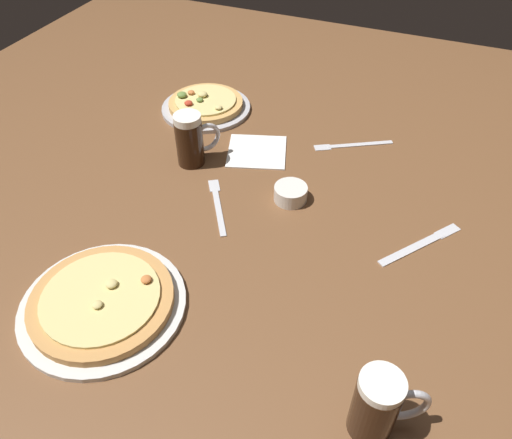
{
  "coord_description": "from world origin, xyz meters",
  "views": [
    {
      "loc": [
        0.31,
        -0.75,
        0.78
      ],
      "look_at": [
        0.0,
        0.0,
        0.02
      ],
      "focal_mm": 34.97,
      "sensor_mm": 36.0,
      "label": 1
    }
  ],
  "objects_px": {
    "pizza_plate_near": "(102,302)",
    "ramekin_sauce": "(291,193)",
    "pizza_plate_far": "(206,105)",
    "beer_mug_amber": "(191,139)",
    "napkin_folded": "(257,151)",
    "knife_right": "(421,244)",
    "fork_left": "(352,145)",
    "fork_spare": "(218,204)",
    "beer_mug_dark": "(378,405)"
  },
  "relations": [
    {
      "from": "beer_mug_dark",
      "to": "beer_mug_amber",
      "type": "bearing_deg",
      "value": 138.7
    },
    {
      "from": "napkin_folded",
      "to": "knife_right",
      "type": "xyz_separation_m",
      "value": [
        0.46,
        -0.18,
        -0.0
      ]
    },
    {
      "from": "beer_mug_amber",
      "to": "beer_mug_dark",
      "type": "bearing_deg",
      "value": -41.3
    },
    {
      "from": "pizza_plate_near",
      "to": "ramekin_sauce",
      "type": "bearing_deg",
      "value": 62.76
    },
    {
      "from": "beer_mug_amber",
      "to": "fork_left",
      "type": "relative_size",
      "value": 0.7
    },
    {
      "from": "ramekin_sauce",
      "to": "fork_left",
      "type": "relative_size",
      "value": 0.4
    },
    {
      "from": "fork_left",
      "to": "knife_right",
      "type": "bearing_deg",
      "value": -52.96
    },
    {
      "from": "pizza_plate_near",
      "to": "fork_spare",
      "type": "distance_m",
      "value": 0.36
    },
    {
      "from": "beer_mug_dark",
      "to": "knife_right",
      "type": "distance_m",
      "value": 0.44
    },
    {
      "from": "pizza_plate_near",
      "to": "fork_spare",
      "type": "relative_size",
      "value": 1.76
    },
    {
      "from": "knife_right",
      "to": "pizza_plate_near",
      "type": "bearing_deg",
      "value": -143.17
    },
    {
      "from": "pizza_plate_near",
      "to": "napkin_folded",
      "type": "height_order",
      "value": "pizza_plate_near"
    },
    {
      "from": "pizza_plate_near",
      "to": "napkin_folded",
      "type": "xyz_separation_m",
      "value": [
        0.08,
        0.59,
        -0.01
      ]
    },
    {
      "from": "pizza_plate_near",
      "to": "ramekin_sauce",
      "type": "relative_size",
      "value": 4.01
    },
    {
      "from": "napkin_folded",
      "to": "knife_right",
      "type": "distance_m",
      "value": 0.5
    },
    {
      "from": "pizza_plate_near",
      "to": "pizza_plate_far",
      "type": "relative_size",
      "value": 1.2
    },
    {
      "from": "pizza_plate_near",
      "to": "knife_right",
      "type": "relative_size",
      "value": 1.66
    },
    {
      "from": "beer_mug_amber",
      "to": "knife_right",
      "type": "distance_m",
      "value": 0.61
    },
    {
      "from": "napkin_folded",
      "to": "knife_right",
      "type": "height_order",
      "value": "napkin_folded"
    },
    {
      "from": "ramekin_sauce",
      "to": "fork_left",
      "type": "xyz_separation_m",
      "value": [
        0.08,
        0.28,
        -0.02
      ]
    },
    {
      "from": "beer_mug_dark",
      "to": "fork_left",
      "type": "height_order",
      "value": "beer_mug_dark"
    },
    {
      "from": "beer_mug_dark",
      "to": "fork_left",
      "type": "distance_m",
      "value": 0.78
    },
    {
      "from": "beer_mug_dark",
      "to": "fork_left",
      "type": "bearing_deg",
      "value": 106.72
    },
    {
      "from": "pizza_plate_far",
      "to": "beer_mug_amber",
      "type": "height_order",
      "value": "beer_mug_amber"
    },
    {
      "from": "fork_left",
      "to": "napkin_folded",
      "type": "bearing_deg",
      "value": -150.95
    },
    {
      "from": "napkin_folded",
      "to": "knife_right",
      "type": "relative_size",
      "value": 0.8
    },
    {
      "from": "beer_mug_amber",
      "to": "napkin_folded",
      "type": "xyz_separation_m",
      "value": [
        0.14,
        0.1,
        -0.06
      ]
    },
    {
      "from": "beer_mug_amber",
      "to": "fork_spare",
      "type": "xyz_separation_m",
      "value": [
        0.13,
        -0.13,
        -0.07
      ]
    },
    {
      "from": "napkin_folded",
      "to": "knife_right",
      "type": "bearing_deg",
      "value": -21.72
    },
    {
      "from": "napkin_folded",
      "to": "fork_spare",
      "type": "bearing_deg",
      "value": -90.92
    },
    {
      "from": "pizza_plate_far",
      "to": "ramekin_sauce",
      "type": "xyz_separation_m",
      "value": [
        0.37,
        -0.29,
        0.0
      ]
    },
    {
      "from": "pizza_plate_far",
      "to": "beer_mug_amber",
      "type": "relative_size",
      "value": 1.88
    },
    {
      "from": "knife_right",
      "to": "napkin_folded",
      "type": "bearing_deg",
      "value": 158.28
    },
    {
      "from": "pizza_plate_near",
      "to": "ramekin_sauce",
      "type": "height_order",
      "value": "pizza_plate_near"
    },
    {
      "from": "ramekin_sauce",
      "to": "napkin_folded",
      "type": "height_order",
      "value": "ramekin_sauce"
    },
    {
      "from": "pizza_plate_far",
      "to": "fork_left",
      "type": "bearing_deg",
      "value": -2.15
    },
    {
      "from": "fork_left",
      "to": "ramekin_sauce",
      "type": "bearing_deg",
      "value": -106.11
    },
    {
      "from": "pizza_plate_far",
      "to": "fork_spare",
      "type": "height_order",
      "value": "pizza_plate_far"
    },
    {
      "from": "fork_left",
      "to": "beer_mug_dark",
      "type": "bearing_deg",
      "value": -73.28
    },
    {
      "from": "pizza_plate_near",
      "to": "ramekin_sauce",
      "type": "xyz_separation_m",
      "value": [
        0.23,
        0.44,
        0.0
      ]
    },
    {
      "from": "ramekin_sauce",
      "to": "fork_left",
      "type": "distance_m",
      "value": 0.29
    },
    {
      "from": "fork_left",
      "to": "knife_right",
      "type": "xyz_separation_m",
      "value": [
        0.23,
        -0.31,
        0.0
      ]
    },
    {
      "from": "beer_mug_amber",
      "to": "fork_left",
      "type": "bearing_deg",
      "value": 32.03
    },
    {
      "from": "pizza_plate_near",
      "to": "beer_mug_dark",
      "type": "height_order",
      "value": "beer_mug_dark"
    },
    {
      "from": "knife_right",
      "to": "fork_spare",
      "type": "distance_m",
      "value": 0.47
    },
    {
      "from": "knife_right",
      "to": "pizza_plate_far",
      "type": "bearing_deg",
      "value": 154.49
    },
    {
      "from": "ramekin_sauce",
      "to": "knife_right",
      "type": "xyz_separation_m",
      "value": [
        0.31,
        -0.03,
        -0.02
      ]
    },
    {
      "from": "pizza_plate_near",
      "to": "ramekin_sauce",
      "type": "distance_m",
      "value": 0.49
    },
    {
      "from": "pizza_plate_near",
      "to": "beer_mug_amber",
      "type": "bearing_deg",
      "value": 97.04
    },
    {
      "from": "beer_mug_dark",
      "to": "napkin_folded",
      "type": "height_order",
      "value": "beer_mug_dark"
    }
  ]
}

